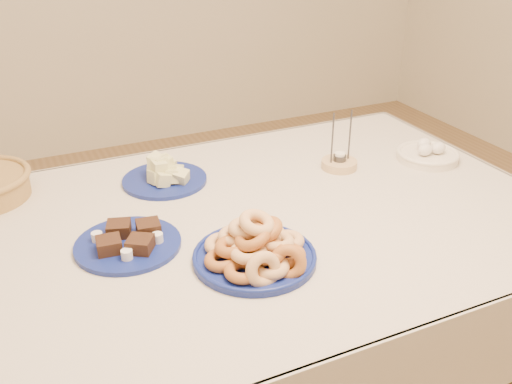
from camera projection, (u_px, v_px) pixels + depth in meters
dining_table at (248, 250)px, 1.58m from camera, size 1.71×1.11×0.75m
donut_platter at (256, 249)px, 1.33m from camera, size 0.32×0.32×0.13m
melon_plate at (165, 175)px, 1.71m from camera, size 0.27×0.27×0.09m
brownie_plate at (128, 242)px, 1.40m from camera, size 0.32×0.32×0.05m
candle_holder at (339, 163)px, 1.81m from camera, size 0.12×0.12×0.19m
egg_bowl at (428, 154)px, 1.86m from camera, size 0.22×0.22×0.07m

